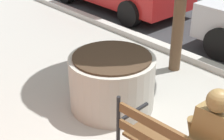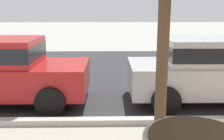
% 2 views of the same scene
% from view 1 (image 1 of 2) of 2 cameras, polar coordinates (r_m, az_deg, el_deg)
% --- Properties ---
extents(concrete_planter, '(1.26, 1.26, 0.83)m').
position_cam_1_polar(concrete_planter, '(4.91, -0.00, -1.96)').
color(concrete_planter, '#A8A399').
rests_on(concrete_planter, ground).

